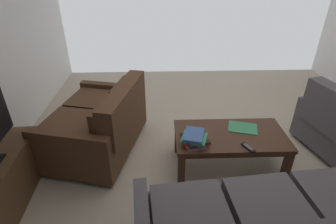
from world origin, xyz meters
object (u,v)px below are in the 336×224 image
tv_remote (248,148)px  loveseat_near (100,123)px  loose_magazine (243,128)px  book_stack (194,138)px  coffee_table (230,139)px

tv_remote → loveseat_near: bearing=-21.2°
loveseat_near → loose_magazine: size_ratio=4.68×
loveseat_near → loose_magazine: loveseat_near is taller
loveseat_near → book_stack: (-1.04, 0.49, 0.11)m
coffee_table → tv_remote: size_ratio=7.14×
coffee_table → tv_remote: (-0.11, 0.25, 0.07)m
book_stack → loose_magazine: bearing=-156.2°
loose_magazine → tv_remote: bearing=-171.8°
coffee_table → loose_magazine: bearing=-144.5°
book_stack → loose_magazine: (-0.56, -0.25, -0.05)m
loveseat_near → loose_magazine: bearing=171.3°
loveseat_near → loose_magazine: 1.62m
coffee_table → loose_magazine: 0.21m
loveseat_near → coffee_table: loveseat_near is taller
loveseat_near → coffee_table: 1.48m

